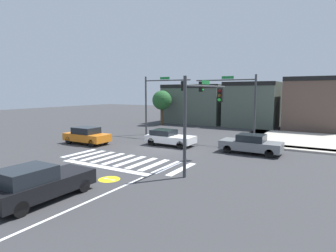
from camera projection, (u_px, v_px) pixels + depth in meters
The scene contains 14 objects.
ground_plane at pixel (160, 149), 22.96m from camera, with size 120.00×120.00×0.00m, color #353538.
crosswalk_near at pixel (125, 160), 19.11m from camera, with size 9.06×3.18×0.01m.
lane_markings at pixel (15, 205), 11.53m from camera, with size 6.80×24.25×0.01m.
bike_detector_marking at pixel (109, 179), 14.97m from camera, with size 1.15×1.15×0.01m.
curb_corner_northeast at pixel (290, 140), 26.71m from camera, with size 10.00×10.60×0.15m.
storefront_row at pixel (248, 104), 37.59m from camera, with size 23.18×5.61×6.25m.
traffic_signal_northeast at pixel (231, 96), 25.27m from camera, with size 5.57×0.32×6.02m.
traffic_signal_northwest at pixel (161, 95), 29.05m from camera, with size 5.27×0.32×6.11m.
traffic_signal_southeast at pixel (203, 106), 16.92m from camera, with size 0.32×6.08×5.39m.
car_gray at pixel (251, 144), 21.16m from camera, with size 4.40×1.86×1.42m.
car_white at pixel (169, 138), 24.30m from camera, with size 4.11×1.88×1.32m.
car_orange at pixel (87, 135), 25.01m from camera, with size 4.13×1.84×1.47m.
car_black at pixel (38, 183), 11.95m from camera, with size 1.85×4.48×1.55m.
roadside_tree at pixel (162, 100), 38.81m from camera, with size 2.63×2.63×4.71m.
Camera 1 is at (12.01, -19.12, 4.58)m, focal length 30.54 mm.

